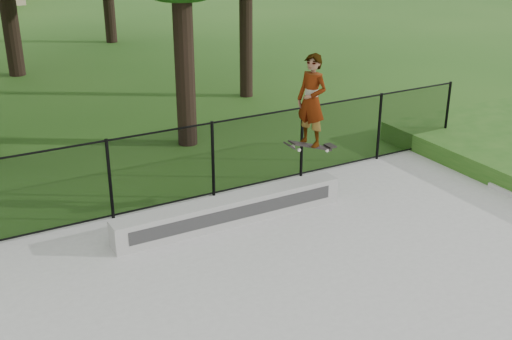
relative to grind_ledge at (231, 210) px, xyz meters
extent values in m
cube|color=#A5A4A0|center=(0.00, 0.00, 0.00)|extent=(4.30, 0.40, 0.48)
cube|color=black|center=(1.55, -0.12, 0.97)|extent=(0.81, 0.23, 0.29)
imported|color=#C0FCFD|center=(1.55, -0.12, 1.81)|extent=(0.55, 0.68, 1.64)
cylinder|color=black|center=(-1.76, 1.20, 0.51)|extent=(0.06, 0.06, 1.50)
cylinder|color=black|center=(0.24, 1.20, 0.51)|extent=(0.06, 0.06, 1.50)
cylinder|color=black|center=(2.24, 1.20, 0.51)|extent=(0.06, 0.06, 1.50)
cylinder|color=black|center=(4.24, 1.20, 0.51)|extent=(0.06, 0.06, 1.50)
cylinder|color=black|center=(6.24, 1.20, 0.51)|extent=(0.06, 0.06, 1.50)
cylinder|color=black|center=(-1.76, 1.20, 1.23)|extent=(16.00, 0.04, 0.04)
cylinder|color=black|center=(-1.76, 1.20, -0.19)|extent=(16.00, 0.04, 0.04)
cube|color=black|center=(-1.76, 1.20, 0.51)|extent=(16.00, 0.01, 1.50)
cylinder|color=black|center=(1.04, 4.30, 1.96)|extent=(0.44, 0.44, 4.51)
cylinder|color=black|center=(4.24, 7.30, 2.40)|extent=(0.44, 0.44, 5.40)
camera|label=1|loc=(-4.54, -9.06, 4.93)|focal=45.00mm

